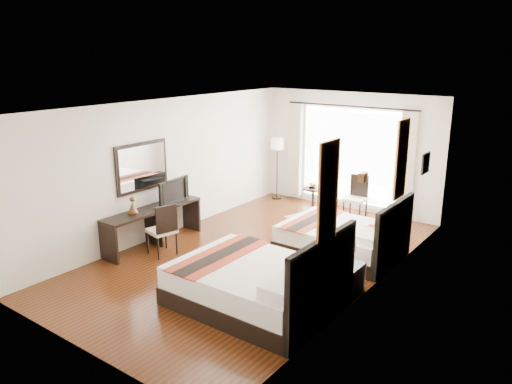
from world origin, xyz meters
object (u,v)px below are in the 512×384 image
Objects in this scene: nightstand at (347,279)px; console_desk at (153,226)px; table_lamp at (349,249)px; desk_chair at (163,239)px; side_table at (313,199)px; vase at (345,263)px; television at (171,191)px; bed_near at (258,284)px; bed_far at (344,238)px; floor_lamp at (277,148)px; window_chair at (355,206)px; fruit_bowl at (312,187)px.

nightstand is 0.23× the size of console_desk.
desk_chair reaches higher than table_lamp.
console_desk is at bearing -110.49° from side_table.
television is (-4.00, 0.23, 0.44)m from vase.
bed_far is (0.12, 2.56, -0.04)m from bed_near.
side_table is at bearing 126.48° from vase.
window_chair is (2.35, -0.27, -1.03)m from floor_lamp.
bed_near is 1.50× the size of floor_lamp.
side_table is at bearing -28.63° from television.
nightstand is at bearing -52.56° from fruit_bowl.
table_lamp is at bearing 53.99° from bed_near.
table_lamp reaches higher than side_table.
television reaches higher than vase.
window_chair is (1.10, 0.06, -0.29)m from fruit_bowl.
vase is 0.12× the size of window_chair.
window_chair is at bearing 57.05° from console_desk.
television is 0.55× the size of floor_lamp.
side_table is at bearing -5.44° from fruit_bowl.
desk_chair is 4.54m from window_chair.
television is 1.53× the size of side_table.
bed_near is at bearing -92.75° from bed_far.
fruit_bowl is (1.24, -0.33, -0.75)m from floor_lamp.
floor_lamp is (-3.87, 3.76, 1.09)m from nightstand.
side_table is (1.41, 3.78, -0.10)m from console_desk.
bed_far is 17.15× the size of vase.
floor_lamp is (-3.84, 3.69, 0.60)m from table_lamp.
table_lamp is at bearing 109.84° from nightstand.
console_desk is 0.56m from desk_chair.
console_desk is 10.53× the size of fruit_bowl.
vase is 4.40m from side_table.
window_chair reaches higher than console_desk.
console_desk is 3.90× the size of side_table.
bed_far reaches higher than table_lamp.
table_lamp is (0.87, 1.20, 0.39)m from bed_near.
desk_chair is at bearing -170.28° from nightstand.
television is at bearing 178.21° from nightstand.
nightstand is at bearing -52.81° from side_table.
bed_far is 10.13× the size of fruit_bowl.
window_chair is at bearing 3.27° from side_table.
table_lamp is 4.25m from fruit_bowl.
side_table is at bearing 127.49° from table_lamp.
television is at bearing 179.21° from table_lamp.
television is (-3.99, 0.12, 0.76)m from nightstand.
console_desk is 2.55× the size of television.
window_chair is at bearing -42.08° from television.
table_lamp is 4.03m from console_desk.
nightstand is 4.33m from fruit_bowl.
nightstand is 3.56m from desk_chair.
table_lamp is 0.40× the size of television.
desk_chair is 4.49m from floor_lamp.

